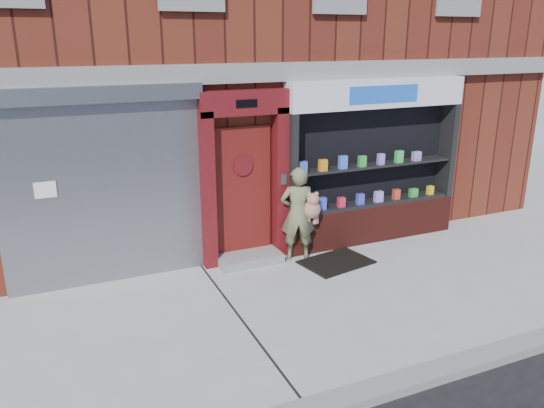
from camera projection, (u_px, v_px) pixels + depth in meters
ground at (338, 297)px, 7.89m from camera, size 80.00×80.00×0.00m
curb at (434, 373)px, 6.00m from camera, size 60.00×0.30×0.12m
building at (209, 23)px, 11.92m from camera, size 12.00×8.16×8.00m
shutter_bay at (102, 175)px, 7.91m from camera, size 3.10×0.30×3.04m
red_door_bay at (245, 178)px, 8.79m from camera, size 1.52×0.58×2.90m
pharmacy_bay at (372, 169)px, 9.73m from camera, size 3.50×0.41×3.00m
woman at (299, 213)px, 9.04m from camera, size 0.75×0.56×1.63m
doormat at (336, 262)px, 9.07m from camera, size 1.28×1.01×0.03m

